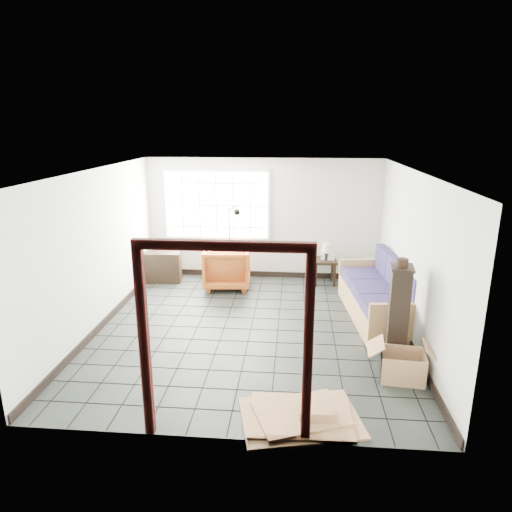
# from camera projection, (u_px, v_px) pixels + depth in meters

# --- Properties ---
(ground) EXTENTS (5.50, 5.50, 0.00)m
(ground) POSITION_uv_depth(u_px,v_px,m) (251.00, 329.00, 7.56)
(ground) COLOR black
(ground) RESTS_ON ground
(room_shell) EXTENTS (5.02, 5.52, 2.61)m
(room_shell) POSITION_uv_depth(u_px,v_px,m) (251.00, 230.00, 7.12)
(room_shell) COLOR silver
(room_shell) RESTS_ON ground
(window_panel) EXTENTS (2.32, 0.08, 1.52)m
(window_panel) POSITION_uv_depth(u_px,v_px,m) (217.00, 205.00, 9.79)
(window_panel) COLOR silver
(window_panel) RESTS_ON ground
(doorway_trim) EXTENTS (1.80, 0.08, 2.20)m
(doorway_trim) POSITION_uv_depth(u_px,v_px,m) (224.00, 319.00, 4.60)
(doorway_trim) COLOR black
(doorway_trim) RESTS_ON ground
(futon_sofa) EXTENTS (1.13, 2.45, 1.05)m
(futon_sofa) POSITION_uv_depth(u_px,v_px,m) (381.00, 297.00, 7.95)
(futon_sofa) COLOR tan
(futon_sofa) RESTS_ON ground
(armchair) EXTENTS (0.99, 0.93, 0.95)m
(armchair) POSITION_uv_depth(u_px,v_px,m) (227.00, 265.00, 9.41)
(armchair) COLOR #994516
(armchair) RESTS_ON ground
(side_table) EXTENTS (0.51, 0.51, 0.53)m
(side_table) POSITION_uv_depth(u_px,v_px,m) (324.00, 264.00, 9.63)
(side_table) COLOR black
(side_table) RESTS_ON ground
(table_lamp) EXTENTS (0.24, 0.24, 0.36)m
(table_lamp) POSITION_uv_depth(u_px,v_px,m) (327.00, 248.00, 9.50)
(table_lamp) COLOR black
(table_lamp) RESTS_ON side_table
(projector) EXTENTS (0.31, 0.24, 0.10)m
(projector) POSITION_uv_depth(u_px,v_px,m) (327.00, 256.00, 9.63)
(projector) COLOR silver
(projector) RESTS_ON side_table
(floor_lamp) EXTENTS (0.45, 0.43, 1.69)m
(floor_lamp) POSITION_uv_depth(u_px,v_px,m) (233.00, 241.00, 9.58)
(floor_lamp) COLOR black
(floor_lamp) RESTS_ON ground
(console_shelf) EXTENTS (0.86, 0.40, 0.65)m
(console_shelf) POSITION_uv_depth(u_px,v_px,m) (161.00, 267.00, 9.76)
(console_shelf) COLOR black
(console_shelf) RESTS_ON ground
(tall_shelf) EXTENTS (0.35, 0.42, 1.43)m
(tall_shelf) POSITION_uv_depth(u_px,v_px,m) (398.00, 314.00, 6.35)
(tall_shelf) COLOR black
(tall_shelf) RESTS_ON ground
(pot) EXTENTS (0.19, 0.19, 0.12)m
(pot) POSITION_uv_depth(u_px,v_px,m) (403.00, 263.00, 6.11)
(pot) COLOR black
(pot) RESTS_ON tall_shelf
(open_box) EXTENTS (0.96, 0.54, 0.52)m
(open_box) POSITION_uv_depth(u_px,v_px,m) (402.00, 365.00, 6.06)
(open_box) COLOR #8B6443
(open_box) RESTS_ON ground
(cardboard_pile) EXTENTS (1.52, 1.22, 0.20)m
(cardboard_pile) POSITION_uv_depth(u_px,v_px,m) (302.00, 415.00, 5.25)
(cardboard_pile) COLOR #8B6443
(cardboard_pile) RESTS_ON ground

